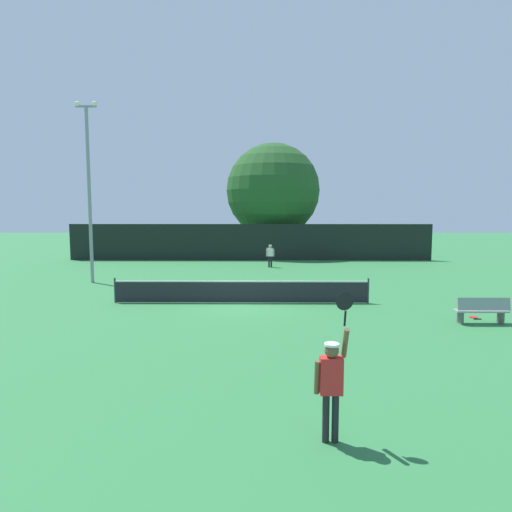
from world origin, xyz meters
TOP-DOWN VIEW (x-y plane):
  - ground_plane at (0.00, 0.00)m, footprint 120.00×120.00m
  - tennis_net at (0.00, 0.00)m, footprint 10.89×0.08m
  - perimeter_fence at (0.00, 16.45)m, footprint 28.69×0.12m
  - player_serving at (2.02, -11.45)m, footprint 0.68×0.40m
  - player_receiving at (1.49, 11.98)m, footprint 0.57×0.23m
  - tennis_ball at (-2.93, 3.87)m, footprint 0.07×0.07m
  - spare_racket at (8.69, -2.55)m, footprint 0.28×0.52m
  - courtside_bench at (8.51, -3.46)m, footprint 1.80×0.44m
  - light_pole at (-8.39, 5.31)m, footprint 1.18×0.28m
  - large_tree at (1.91, 20.45)m, footprint 8.13×8.13m
  - parked_car_near at (2.48, 23.26)m, footprint 1.92×4.21m

SIDE VIEW (x-z plane):
  - ground_plane at x=0.00m, z-range 0.00..0.00m
  - spare_racket at x=8.69m, z-range 0.00..0.04m
  - tennis_ball at x=-2.93m, z-range 0.00..0.07m
  - courtside_bench at x=8.51m, z-range 0.01..0.96m
  - tennis_net at x=0.00m, z-range -0.02..1.05m
  - parked_car_near at x=2.48m, z-range -0.07..1.62m
  - player_receiving at x=1.49m, z-range 0.17..1.73m
  - player_serving at x=2.02m, z-range -0.14..2.44m
  - perimeter_fence at x=0.00m, z-range 0.00..2.87m
  - light_pole at x=-8.39m, z-range 0.58..10.25m
  - large_tree at x=1.91m, z-range 0.80..10.54m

